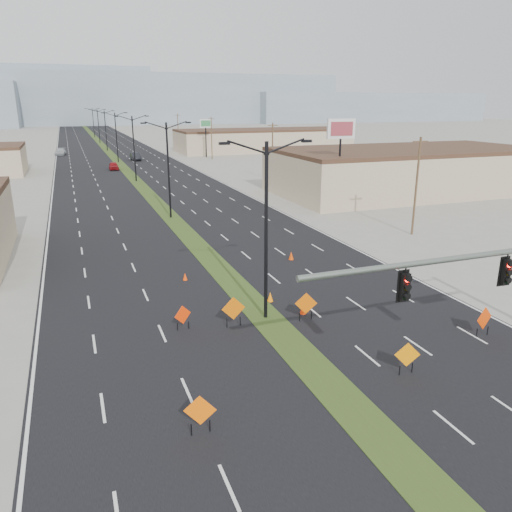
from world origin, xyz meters
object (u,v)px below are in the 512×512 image
object	(u,v)px
car_left	(114,166)
construction_sign_2	(233,309)
streetlight_3	(116,136)
streetlight_6	(93,122)
cone_2	(291,256)
cone_0	(303,309)
pole_sign_east_near	(341,135)
cone_3	(185,277)
pole_sign_east_far	(206,127)
streetlight_4	(106,129)
construction_sign_3	(306,304)
car_far	(60,152)
car_mid	(135,157)
cone_1	(270,297)
construction_sign_5	(484,319)
streetlight_1	(168,167)
construction_sign_1	(183,316)
streetlight_5	(98,125)
construction_sign_0	(200,412)
streetlight_2	(134,146)
construction_sign_4	(407,356)

from	to	relation	value
car_left	construction_sign_2	size ratio (longest dim) A/B	2.33
car_left	streetlight_3	bearing A→B (deg)	82.26
streetlight_6	cone_2	world-z (taller)	streetlight_6
cone_0	pole_sign_east_near	bearing A→B (deg)	57.11
car_left	cone_3	distance (m)	63.98
cone_2	pole_sign_east_near	size ratio (longest dim) A/B	0.07
cone_0	pole_sign_east_near	size ratio (longest dim) A/B	0.06
cone_0	pole_sign_east_far	size ratio (longest dim) A/B	0.08
streetlight_4	construction_sign_3	xyz separation A→B (m)	(2.00, -113.15, -4.42)
streetlight_4	car_far	distance (m)	14.56
car_mid	cone_1	world-z (taller)	car_mid
cone_3	pole_sign_east_far	size ratio (longest dim) A/B	0.06
pole_sign_east_near	car_left	bearing A→B (deg)	122.15
streetlight_4	pole_sign_east_far	distance (m)	31.75
streetlight_6	pole_sign_east_far	xyz separation A→B (m)	(19.85, -80.75, 1.39)
streetlight_4	construction_sign_5	bearing A→B (deg)	-85.20
car_left	cone_3	world-z (taller)	car_left
car_left	construction_sign_3	xyz separation A→B (m)	(4.00, -73.03, 0.29)
streetlight_1	streetlight_4	world-z (taller)	same
cone_3	car_mid	bearing A→B (deg)	85.04
streetlight_1	construction_sign_1	distance (m)	28.68
construction_sign_1	cone_2	world-z (taller)	construction_sign_1
streetlight_5	car_left	bearing A→B (deg)	-91.68
construction_sign_0	construction_sign_5	xyz separation A→B (m)	(16.10, 2.75, 0.02)
pole_sign_east_near	car_far	bearing A→B (deg)	118.31
pole_sign_east_near	construction_sign_2	bearing A→B (deg)	-122.26
streetlight_5	car_far	xyz separation A→B (m)	(-11.33, -35.88, -4.65)
streetlight_2	cone_0	bearing A→B (deg)	-87.70
streetlight_6	cone_0	xyz separation A→B (m)	(2.26, -168.26, -5.10)
streetlight_2	pole_sign_east_far	distance (m)	37.05
cone_1	pole_sign_east_far	bearing A→B (deg)	77.61
cone_3	streetlight_3	bearing A→B (deg)	87.78
car_left	construction_sign_3	distance (m)	73.14
construction_sign_0	construction_sign_3	xyz separation A→B (m)	(8.16, 7.85, 0.04)
streetlight_3	construction_sign_1	world-z (taller)	streetlight_3
car_left	cone_2	bearing A→B (deg)	-81.06
streetlight_6	streetlight_2	bearing A→B (deg)	-90.00
car_far	pole_sign_east_near	distance (m)	83.71
cone_3	streetlight_1	bearing A→B (deg)	81.64
cone_1	cone_2	distance (m)	8.90
car_mid	construction_sign_2	xyz separation A→B (m)	(-5.98, -87.03, 0.23)
streetlight_3	pole_sign_east_near	bearing A→B (deg)	-70.98
streetlight_6	construction_sign_3	distance (m)	169.22
streetlight_1	cone_1	world-z (taller)	streetlight_1
streetlight_1	pole_sign_east_far	size ratio (longest dim) A/B	1.19
construction_sign_5	construction_sign_1	bearing A→B (deg)	143.03
construction_sign_5	cone_0	size ratio (longest dim) A/B	2.62
streetlight_5	car_far	bearing A→B (deg)	-107.53
car_far	construction_sign_4	bearing A→B (deg)	-75.45
streetlight_1	streetlight_2	xyz separation A→B (m)	(0.00, 28.00, 0.00)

